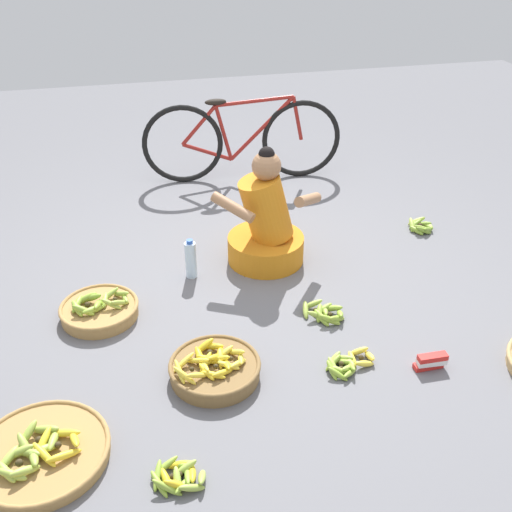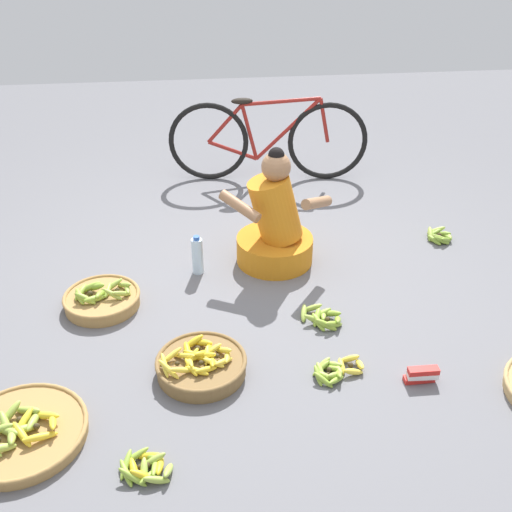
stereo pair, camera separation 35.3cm
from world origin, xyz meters
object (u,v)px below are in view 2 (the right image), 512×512
Objects in this scene: banana_basket_mid_left at (201,364)px; banana_basket_back_right at (102,299)px; loose_bananas_front_center at (439,236)px; water_bottle at (197,256)px; bicycle_leaning at (268,140)px; packet_carton_stack at (422,375)px; vendor_woman_front at (275,227)px; banana_basket_near_vendor at (21,432)px; loose_bananas_front_right at (335,370)px; loose_bananas_back_center at (322,318)px; loose_bananas_near_bicycle at (146,468)px.

banana_basket_back_right is at bearing 130.85° from banana_basket_mid_left.
water_bottle reaches higher than loose_bananas_front_center.
packet_carton_stack is (0.46, -2.65, -0.31)m from bicycle_leaning.
banana_basket_mid_left is (-0.68, -2.45, -0.30)m from bicycle_leaning.
vendor_woman_front reaches higher than banana_basket_near_vendor.
bicycle_leaning is 5.77× the size of loose_bananas_front_right.
banana_basket_near_vendor is 2.09× the size of loose_bananas_front_right.
bicycle_leaning is 6.15× the size of water_bottle.
water_bottle is at bearing 27.68° from banana_basket_back_right.
loose_bananas_front_center is (2.36, 0.56, -0.02)m from banana_basket_back_right.
vendor_woman_front is at bearing -95.43° from bicycle_leaning.
banana_basket_near_vendor is at bearing -175.54° from packet_carton_stack.
loose_bananas_front_center is at bearing 31.01° from banana_basket_near_vendor.
vendor_woman_front is at bearing 104.28° from loose_bananas_back_center.
banana_basket_mid_left is at bearing -90.98° from water_bottle.
water_bottle is at bearing 57.08° from banana_basket_near_vendor.
vendor_woman_front is 1.22m from banana_basket_mid_left.
banana_basket_near_vendor is at bearing -122.92° from water_bottle.
bicycle_leaning is at bearing 84.57° from vendor_woman_front.
loose_bananas_front_center is 0.84× the size of loose_bananas_back_center.
water_bottle is (0.28, 1.60, 0.10)m from loose_bananas_near_bicycle.
loose_bananas_front_right is (0.16, -1.17, -0.24)m from vendor_woman_front.
loose_bananas_front_center is at bearing -47.84° from bicycle_leaning.
banana_basket_mid_left is 0.71m from loose_bananas_front_right.
loose_bananas_near_bicycle is (-0.94, -3.07, -0.33)m from bicycle_leaning.
loose_bananas_near_bicycle is (-2.05, -1.84, -0.00)m from loose_bananas_front_center.
packet_carton_stack is at bearing 16.55° from loose_bananas_near_bicycle.
loose_bananas_back_center is (0.18, -0.72, -0.23)m from vendor_woman_front.
banana_basket_mid_left is at bearing -105.41° from bicycle_leaning.
loose_bananas_back_center is at bearing -13.53° from banana_basket_back_right.
banana_basket_mid_left reaches higher than loose_bananas_near_bicycle.
banana_basket_mid_left is at bearing -116.85° from vendor_woman_front.
banana_basket_near_vendor reaches higher than loose_bananas_back_center.
loose_bananas_back_center is (0.03, 0.45, 0.01)m from loose_bananas_front_right.
packet_carton_stack is (0.41, -0.56, 0.01)m from loose_bananas_back_center.
vendor_woman_front is 0.55m from water_bottle.
loose_bananas_front_center is 1.78m from water_bottle.
banana_basket_back_right is (-1.13, -0.40, -0.21)m from vendor_woman_front.
bicycle_leaning is 1.62m from water_bottle.
banana_basket_near_vendor is 1.99m from packet_carton_stack.
banana_basket_mid_left is 2.23× the size of loose_bananas_front_center.
loose_bananas_back_center is (0.99, 0.97, 0.01)m from loose_bananas_near_bicycle.
banana_basket_near_vendor is 1.32× the size of banana_basket_back_right.
banana_basket_mid_left reaches higher than loose_bananas_back_center.
banana_basket_back_right reaches higher than packet_carton_stack.
banana_basket_back_right is (-0.58, 0.67, -0.00)m from banana_basket_mid_left.
loose_bananas_near_bicycle is 1.46m from packet_carton_stack.
banana_basket_back_right is at bearing -166.78° from loose_bananas_front_center.
loose_bananas_front_right is 1.14× the size of loose_bananas_back_center.
loose_bananas_near_bicycle is at bearing -163.45° from packet_carton_stack.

